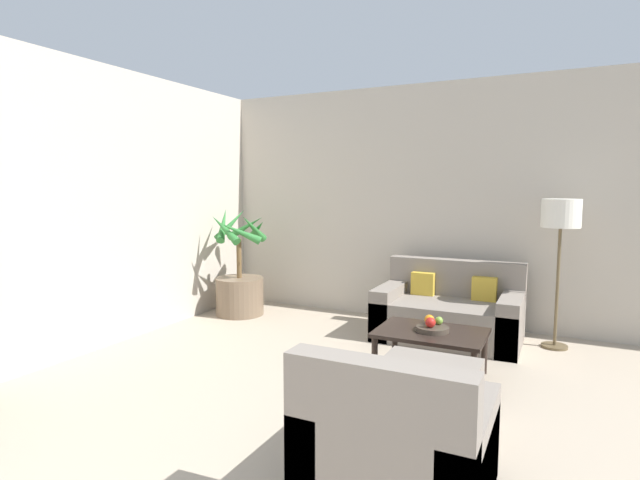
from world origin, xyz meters
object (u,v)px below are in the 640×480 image
object	(u,v)px
potted_palm	(240,283)
sofa_loveseat	(449,314)
coffee_table	(431,337)
orange_fruit	(429,320)
apple_red	(430,322)
armchair	(398,449)
ottoman	(428,393)
floor_lamp	(561,221)
fruit_bowl	(433,329)
apple_green	(439,321)

from	to	relation	value
potted_palm	sofa_loveseat	distance (m)	2.49
coffee_table	orange_fruit	size ratio (longest dim) A/B	10.78
apple_red	armchair	size ratio (longest dim) A/B	0.10
armchair	ottoman	size ratio (longest dim) A/B	1.34
potted_palm	orange_fruit	size ratio (longest dim) A/B	16.38
floor_lamp	fruit_bowl	size ratio (longest dim) A/B	5.47
floor_lamp	fruit_bowl	distance (m)	1.76
floor_lamp	apple_red	distance (m)	1.76
potted_palm	coffee_table	size ratio (longest dim) A/B	1.52
apple_green	orange_fruit	xyz separation A→B (m)	(-0.07, -0.03, 0.01)
fruit_bowl	ottoman	xyz separation A→B (m)	(0.16, -0.80, -0.21)
floor_lamp	apple_green	bearing A→B (deg)	-125.67
potted_palm	floor_lamp	xyz separation A→B (m)	(3.47, 0.30, 0.84)
potted_palm	coffee_table	xyz separation A→B (m)	(2.57, -0.96, -0.06)
potted_palm	apple_red	size ratio (longest dim) A/B	15.92
coffee_table	apple_red	bearing A→B (deg)	-84.06
coffee_table	floor_lamp	bearing A→B (deg)	54.58
potted_palm	apple_red	world-z (taller)	potted_palm
apple_green	ottoman	bearing A→B (deg)	-81.46
potted_palm	ottoman	bearing A→B (deg)	-32.75
floor_lamp	apple_red	xyz separation A→B (m)	(-0.90, -1.31, -0.76)
apple_green	coffee_table	bearing A→B (deg)	-121.19
floor_lamp	coffee_table	distance (m)	1.79
apple_red	coffee_table	bearing A→B (deg)	95.94
potted_palm	floor_lamp	bearing A→B (deg)	4.97
potted_palm	armchair	bearing A→B (deg)	-43.28
floor_lamp	ottoman	world-z (taller)	floor_lamp
apple_green	floor_lamp	bearing A→B (deg)	54.33
potted_palm	coffee_table	world-z (taller)	potted_palm
apple_red	ottoman	bearing A→B (deg)	-77.14
fruit_bowl	orange_fruit	distance (m)	0.09
sofa_loveseat	apple_green	distance (m)	1.04
sofa_loveseat	orange_fruit	xyz separation A→B (m)	(0.06, -1.05, 0.20)
sofa_loveseat	apple_green	bearing A→B (deg)	-82.82
sofa_loveseat	floor_lamp	distance (m)	1.39
orange_fruit	ottoman	bearing A→B (deg)	-76.43
sofa_loveseat	apple_green	xyz separation A→B (m)	(0.13, -1.02, 0.19)
armchair	potted_palm	bearing A→B (deg)	136.72
coffee_table	ottoman	world-z (taller)	ottoman
potted_palm	sofa_loveseat	world-z (taller)	potted_palm
floor_lamp	orange_fruit	bearing A→B (deg)	-127.23
fruit_bowl	ottoman	bearing A→B (deg)	-78.35
fruit_bowl	apple_green	size ratio (longest dim) A/B	4.04
apple_red	apple_green	size ratio (longest dim) A/B	1.27
orange_fruit	coffee_table	bearing A→B (deg)	-59.82
apple_red	orange_fruit	size ratio (longest dim) A/B	1.03
potted_palm	orange_fruit	distance (m)	2.70
potted_palm	fruit_bowl	size ratio (longest dim) A/B	5.00
potted_palm	apple_green	bearing A→B (deg)	-18.76
floor_lamp	sofa_loveseat	bearing A→B (deg)	-170.00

